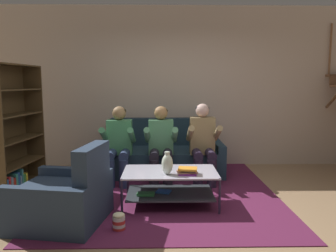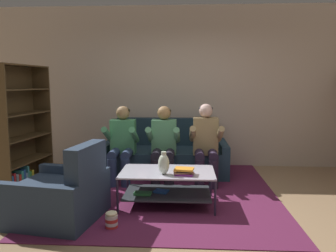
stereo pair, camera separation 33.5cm
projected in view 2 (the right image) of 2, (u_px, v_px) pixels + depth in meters
The scene contains 13 objects.
ground at pixel (180, 217), 3.77m from camera, with size 16.80×16.80×0.00m, color #A07F5C.
back_partition at pixel (183, 87), 6.02m from camera, with size 8.40×0.12×2.90m, color beige.
couch at pixel (166, 156), 5.61m from camera, with size 2.05×0.95×0.91m.
person_seated_left at pixel (122, 141), 5.04m from camera, with size 0.50×0.58×1.17m.
person_seated_middle at pixel (164, 142), 5.00m from camera, with size 0.50×0.58×1.18m.
person_seated_right at pixel (206, 141), 4.97m from camera, with size 0.50×0.58×1.21m.
coffee_table at pixel (167, 182), 4.10m from camera, with size 1.16×0.68×0.44m.
area_rug at pixel (166, 188), 4.76m from camera, with size 3.03×3.45×0.01m.
vase at pixel (164, 164), 3.93m from camera, with size 0.14×0.14×0.28m.
book_stack at pixel (184, 171), 3.92m from camera, with size 0.26×0.19×0.08m.
bookshelf at pixel (18, 137), 4.86m from camera, with size 0.44×1.13×1.79m.
armchair at pixel (61, 196), 3.66m from camera, with size 1.04×1.03×0.88m.
popcorn_tub at pixel (112, 220), 3.46m from camera, with size 0.13×0.13×0.19m.
Camera 2 is at (0.06, -3.61, 1.53)m, focal length 35.00 mm.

